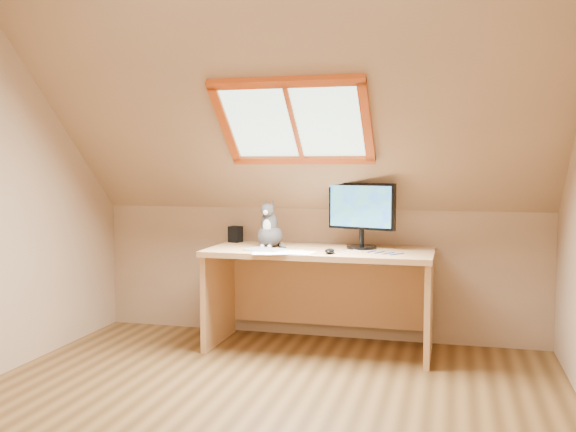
% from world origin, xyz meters
% --- Properties ---
extents(ground, '(3.50, 3.50, 0.00)m').
position_xyz_m(ground, '(0.00, 0.00, 0.00)').
color(ground, brown).
rests_on(ground, ground).
extents(room_shell, '(3.52, 3.52, 2.41)m').
position_xyz_m(room_shell, '(0.00, -0.09, 1.43)').
color(room_shell, tan).
rests_on(room_shell, ground).
extents(desk, '(1.61, 0.70, 0.73)m').
position_xyz_m(desk, '(0.10, 1.45, 0.51)').
color(desk, tan).
rests_on(desk, ground).
extents(monitor, '(0.50, 0.22, 0.48)m').
position_xyz_m(monitor, '(0.39, 1.49, 1.01)').
color(monitor, black).
rests_on(monitor, desk).
extents(cat, '(0.20, 0.24, 0.35)m').
position_xyz_m(cat, '(-0.28, 1.41, 0.86)').
color(cat, '#433E3B').
rests_on(cat, desk).
extents(desk_speaker, '(0.11, 0.11, 0.13)m').
position_xyz_m(desk_speaker, '(-0.62, 1.63, 0.80)').
color(desk_speaker, black).
rests_on(desk_speaker, desk).
extents(graphics_tablet, '(0.29, 0.24, 0.01)m').
position_xyz_m(graphics_tablet, '(-0.26, 1.22, 0.74)').
color(graphics_tablet, '#B2B2B7').
rests_on(graphics_tablet, desk).
extents(mouse, '(0.07, 0.11, 0.04)m').
position_xyz_m(mouse, '(0.22, 1.17, 0.75)').
color(mouse, black).
rests_on(mouse, desk).
extents(papers, '(0.35, 0.30, 0.01)m').
position_xyz_m(papers, '(-0.08, 1.12, 0.74)').
color(papers, white).
rests_on(papers, desk).
extents(cables, '(0.51, 0.26, 0.01)m').
position_xyz_m(cables, '(0.48, 1.26, 0.74)').
color(cables, silver).
rests_on(cables, desk).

